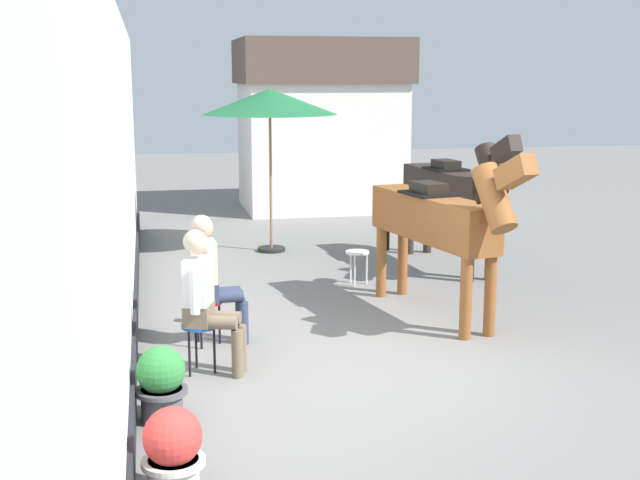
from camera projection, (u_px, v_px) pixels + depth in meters
name	position (u px, v px, depth m)	size (l,w,h in m)	color
ground_plane	(322.00, 291.00, 11.12)	(40.00, 40.00, 0.00)	slate
pub_facade_wall	(114.00, 197.00, 8.88)	(0.34, 14.00, 3.40)	white
distant_cottage	(321.00, 123.00, 17.67)	(3.40, 2.60, 3.50)	silver
seated_visitor_near	(205.00, 294.00, 7.94)	(0.61, 0.49, 1.39)	#194C99
seated_visitor_far	(211.00, 273.00, 8.80)	(0.61, 0.49, 1.39)	red
saddled_horse_near	(438.00, 220.00, 9.72)	(0.91, 2.96, 2.06)	brown
saddled_horse_far	(453.00, 190.00, 12.25)	(0.72, 2.99, 2.06)	#2D231E
flower_planter_near	(173.00, 451.00, 5.65)	(0.43, 0.43, 0.64)	beige
flower_planter_middle	(161.00, 382.00, 6.91)	(0.43, 0.43, 0.64)	#4C4C51
cafe_parasol	(270.00, 103.00, 13.18)	(2.10, 2.10, 2.58)	black
spare_stool_white	(357.00, 255.00, 11.41)	(0.32, 0.32, 0.46)	white
satchel_bag	(202.00, 314.00, 9.72)	(0.28, 0.12, 0.20)	maroon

